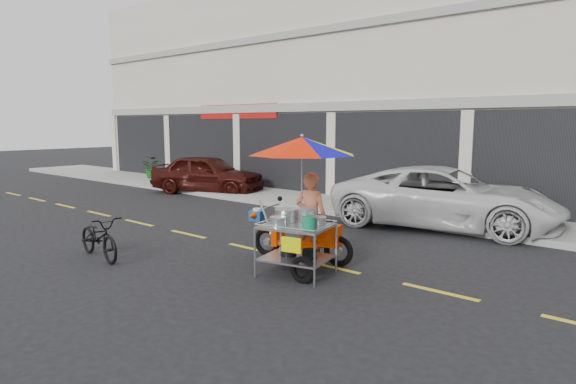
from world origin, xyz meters
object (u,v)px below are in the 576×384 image
Objects in this scene: maroon_sedan at (207,174)px; white_pickup at (445,197)px; food_vendor_rig at (303,185)px; near_bicycle at (99,237)px.

maroon_sedan is 0.77× the size of white_pickup.
white_pickup is 2.03× the size of food_vendor_rig.
maroon_sedan is at bearing 42.75° from near_bicycle.
maroon_sedan is at bearing 78.87° from white_pickup.
white_pickup is 5.02m from food_vendor_rig.
near_bicycle is at bearing 140.31° from white_pickup.
maroon_sedan reaches higher than near_bicycle.
near_bicycle is 0.60× the size of food_vendor_rig.
food_vendor_rig is at bearing -53.33° from near_bicycle.
food_vendor_rig reaches higher than white_pickup.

